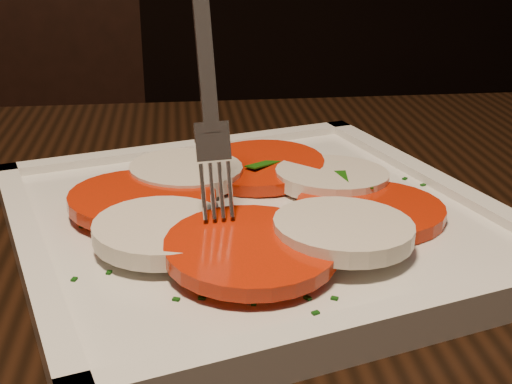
% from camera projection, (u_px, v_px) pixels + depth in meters
% --- Properties ---
extents(chair, '(0.45, 0.45, 0.93)m').
position_uv_depth(chair, '(19.00, 176.00, 1.16)').
color(chair, black).
rests_on(chair, ground).
extents(plate, '(0.33, 0.33, 0.01)m').
position_uv_depth(plate, '(256.00, 226.00, 0.44)').
color(plate, silver).
rests_on(plate, table).
extents(caprese_salad, '(0.24, 0.23, 0.02)m').
position_uv_depth(caprese_salad, '(256.00, 202.00, 0.44)').
color(caprese_salad, red).
rests_on(caprese_salad, plate).
extents(fork, '(0.03, 0.06, 0.16)m').
position_uv_depth(fork, '(203.00, 57.00, 0.39)').
color(fork, white).
rests_on(fork, caprese_salad).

